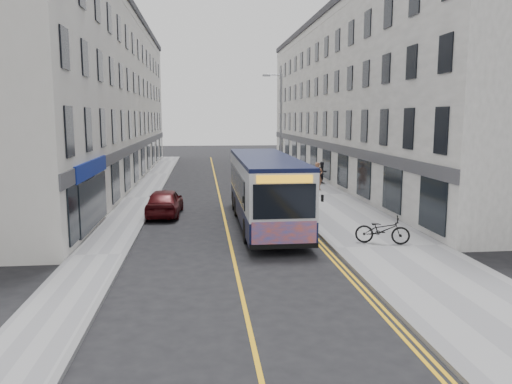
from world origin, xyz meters
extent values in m
plane|color=black|center=(0.00, 0.00, 0.00)|extent=(140.00, 140.00, 0.00)
cube|color=gray|center=(6.25, 12.00, 0.06)|extent=(4.50, 64.00, 0.12)
cube|color=gray|center=(-5.00, 12.00, 0.06)|extent=(2.00, 64.00, 0.12)
cube|color=slate|center=(4.00, 12.00, 0.07)|extent=(0.18, 64.00, 0.13)
cube|color=slate|center=(-4.00, 12.00, 0.07)|extent=(0.18, 64.00, 0.13)
cube|color=gold|center=(0.00, 12.00, 0.00)|extent=(0.12, 64.00, 0.01)
cube|color=gold|center=(3.55, 12.00, 0.00)|extent=(0.10, 64.00, 0.01)
cube|color=gold|center=(3.75, 12.00, 0.00)|extent=(0.10, 64.00, 0.01)
cube|color=white|center=(11.50, 21.00, 6.50)|extent=(6.00, 46.00, 13.00)
cube|color=silver|center=(-9.00, 21.00, 6.50)|extent=(6.00, 46.00, 13.00)
cylinder|color=gray|center=(4.25, 14.00, 4.00)|extent=(0.14, 0.14, 8.00)
cylinder|color=gray|center=(3.75, 14.00, 7.90)|extent=(1.00, 0.08, 0.08)
cube|color=gray|center=(3.25, 14.00, 7.85)|extent=(0.50, 0.18, 0.12)
cube|color=black|center=(1.86, 3.69, 0.82)|extent=(2.57, 11.29, 0.92)
cube|color=#B4B6BB|center=(1.86, 3.69, 2.21)|extent=(2.57, 11.29, 1.85)
cube|color=black|center=(1.86, 3.69, 3.21)|extent=(2.59, 11.29, 0.16)
cube|color=black|center=(0.56, 4.30, 2.00)|extent=(0.04, 8.83, 1.18)
cube|color=black|center=(3.16, 4.30, 2.00)|extent=(0.04, 8.83, 1.18)
cube|color=black|center=(1.86, -1.98, 2.10)|extent=(2.31, 0.04, 1.28)
cube|color=#EC4D13|center=(1.86, -1.98, 0.87)|extent=(2.41, 0.04, 0.98)
cube|color=#F6A81B|center=(1.86, -1.99, 2.93)|extent=(2.05, 0.04, 0.29)
cylinder|color=black|center=(0.70, 0.30, 0.51)|extent=(0.29, 1.03, 1.03)
cylinder|color=black|center=(3.02, 0.30, 0.51)|extent=(0.29, 1.03, 1.03)
cylinder|color=black|center=(0.70, 5.95, 0.51)|extent=(0.29, 1.03, 1.03)
cylinder|color=black|center=(3.02, 5.95, 0.51)|extent=(0.29, 1.03, 1.03)
cylinder|color=black|center=(0.70, 7.79, 0.51)|extent=(0.29, 1.03, 1.03)
cylinder|color=black|center=(3.02, 7.79, 0.51)|extent=(0.29, 1.03, 1.03)
imported|color=black|center=(6.02, -0.82, 0.68)|extent=(2.26, 1.37, 1.12)
imported|color=#965F44|center=(6.85, 13.96, 1.07)|extent=(0.75, 0.54, 1.91)
imported|color=black|center=(7.93, 17.08, 0.95)|extent=(0.98, 0.87, 1.66)
imported|color=white|center=(2.20, 19.65, 0.62)|extent=(1.47, 3.80, 1.23)
imported|color=#430B0E|center=(-3.08, 6.51, 0.72)|extent=(1.92, 4.32, 1.44)
camera|label=1|loc=(-1.09, -19.59, 5.17)|focal=35.00mm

